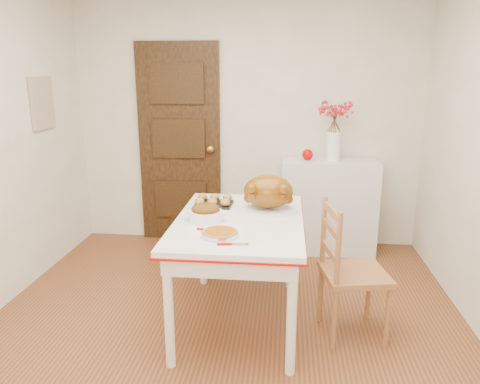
# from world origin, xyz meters

# --- Properties ---
(floor) EXTENTS (3.50, 4.00, 0.00)m
(floor) POSITION_xyz_m (0.00, 0.00, 0.00)
(floor) COLOR #4B3019
(floor) RESTS_ON ground
(wall_back) EXTENTS (3.50, 0.00, 2.50)m
(wall_back) POSITION_xyz_m (0.00, 2.00, 1.25)
(wall_back) COLOR silver
(wall_back) RESTS_ON ground
(wall_front) EXTENTS (3.50, 0.00, 2.50)m
(wall_front) POSITION_xyz_m (0.00, -2.00, 1.25)
(wall_front) COLOR silver
(wall_front) RESTS_ON ground
(door_back) EXTENTS (0.85, 0.06, 2.06)m
(door_back) POSITION_xyz_m (-0.70, 1.97, 1.03)
(door_back) COLOR black
(door_back) RESTS_ON ground
(photo_board) EXTENTS (0.03, 0.35, 0.45)m
(photo_board) POSITION_xyz_m (-1.73, 1.20, 1.50)
(photo_board) COLOR tan
(photo_board) RESTS_ON ground
(sideboard) EXTENTS (0.93, 0.41, 0.93)m
(sideboard) POSITION_xyz_m (0.84, 1.78, 0.46)
(sideboard) COLOR silver
(sideboard) RESTS_ON floor
(kitchen_table) EXTENTS (0.90, 1.31, 0.78)m
(kitchen_table) POSITION_xyz_m (0.09, 0.33, 0.39)
(kitchen_table) COLOR silver
(kitchen_table) RESTS_ON floor
(chair_oak) EXTENTS (0.49, 0.49, 0.94)m
(chair_oak) POSITION_xyz_m (0.89, 0.24, 0.47)
(chair_oak) COLOR #A1673B
(chair_oak) RESTS_ON floor
(berry_vase) EXTENTS (0.30, 0.30, 0.58)m
(berry_vase) POSITION_xyz_m (0.86, 1.78, 1.22)
(berry_vase) COLOR white
(berry_vase) RESTS_ON sideboard
(apple) EXTENTS (0.11, 0.11, 0.11)m
(apple) POSITION_xyz_m (0.61, 1.78, 0.98)
(apple) COLOR #BE0200
(apple) RESTS_ON sideboard
(turkey_platter) EXTENTS (0.44, 0.36, 0.27)m
(turkey_platter) POSITION_xyz_m (0.29, 0.54, 0.92)
(turkey_platter) COLOR #783F08
(turkey_platter) RESTS_ON kitchen_table
(pumpkin_pie) EXTENTS (0.26, 0.26, 0.05)m
(pumpkin_pie) POSITION_xyz_m (0.01, -0.02, 0.81)
(pumpkin_pie) COLOR #964707
(pumpkin_pie) RESTS_ON kitchen_table
(stuffing_dish) EXTENTS (0.34, 0.30, 0.11)m
(stuffing_dish) POSITION_xyz_m (-0.13, 0.27, 0.84)
(stuffing_dish) COLOR #3F2B0A
(stuffing_dish) RESTS_ON kitchen_table
(rolls_tray) EXTENTS (0.29, 0.23, 0.07)m
(rolls_tray) POSITION_xyz_m (-0.13, 0.64, 0.82)
(rolls_tray) COLOR #AF733A
(rolls_tray) RESTS_ON kitchen_table
(pie_server) EXTENTS (0.19, 0.08, 0.01)m
(pie_server) POSITION_xyz_m (0.11, -0.16, 0.79)
(pie_server) COLOR silver
(pie_server) RESTS_ON kitchen_table
(carving_knife) EXTENTS (0.24, 0.09, 0.01)m
(carving_knife) POSITION_xyz_m (-0.04, 0.07, 0.79)
(carving_knife) COLOR silver
(carving_knife) RESTS_ON kitchen_table
(drinking_glass) EXTENTS (0.07, 0.07, 0.10)m
(drinking_glass) POSITION_xyz_m (0.18, 0.80, 0.83)
(drinking_glass) COLOR white
(drinking_glass) RESTS_ON kitchen_table
(shaker_pair) EXTENTS (0.08, 0.03, 0.08)m
(shaker_pair) POSITION_xyz_m (0.39, 0.81, 0.82)
(shaker_pair) COLOR white
(shaker_pair) RESTS_ON kitchen_table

